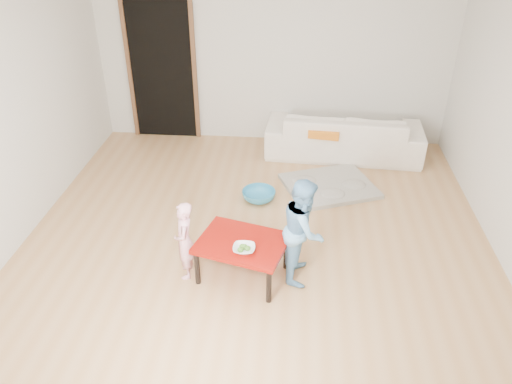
# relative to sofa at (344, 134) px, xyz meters

# --- Properties ---
(floor) EXTENTS (5.00, 5.00, 0.01)m
(floor) POSITION_rel_sofa_xyz_m (-1.04, -2.05, -0.31)
(floor) COLOR tan
(floor) RESTS_ON ground
(back_wall) EXTENTS (5.00, 0.02, 2.60)m
(back_wall) POSITION_rel_sofa_xyz_m (-1.04, 0.45, 0.99)
(back_wall) COLOR silver
(back_wall) RESTS_ON floor
(left_wall) EXTENTS (0.02, 5.00, 2.60)m
(left_wall) POSITION_rel_sofa_xyz_m (-3.54, -2.05, 0.99)
(left_wall) COLOR silver
(left_wall) RESTS_ON floor
(doorway) EXTENTS (1.02, 0.08, 2.11)m
(doorway) POSITION_rel_sofa_xyz_m (-2.64, 0.43, 0.71)
(doorway) COLOR brown
(doorway) RESTS_ON back_wall
(sofa) EXTENTS (2.20, 0.97, 0.63)m
(sofa) POSITION_rel_sofa_xyz_m (0.00, 0.00, 0.00)
(sofa) COLOR white
(sofa) RESTS_ON floor
(cushion) EXTENTS (0.46, 0.42, 0.11)m
(cushion) POSITION_rel_sofa_xyz_m (-0.28, -0.27, 0.15)
(cushion) COLOR orange
(cushion) RESTS_ON sofa
(red_table) EXTENTS (0.95, 0.81, 0.41)m
(red_table) POSITION_rel_sofa_xyz_m (-1.13, -2.76, -0.11)
(red_table) COLOR maroon
(red_table) RESTS_ON floor
(bowl) EXTENTS (0.20, 0.20, 0.05)m
(bowl) POSITION_rel_sofa_xyz_m (-1.09, -2.91, 0.12)
(bowl) COLOR white
(bowl) RESTS_ON red_table
(broccoli) EXTENTS (0.12, 0.12, 0.06)m
(broccoli) POSITION_rel_sofa_xyz_m (-1.09, -2.91, 0.12)
(broccoli) COLOR #2D5919
(broccoli) RESTS_ON red_table
(child_pink) EXTENTS (0.25, 0.33, 0.81)m
(child_pink) POSITION_rel_sofa_xyz_m (-1.67, -2.79, 0.09)
(child_pink) COLOR pink
(child_pink) RESTS_ON floor
(child_blue) EXTENTS (0.45, 0.55, 1.05)m
(child_blue) POSITION_rel_sofa_xyz_m (-0.55, -2.68, 0.21)
(child_blue) COLOR #5AA0D2
(child_blue) RESTS_ON floor
(basin) EXTENTS (0.41, 0.41, 0.13)m
(basin) POSITION_rel_sofa_xyz_m (-1.09, -1.36, -0.25)
(basin) COLOR teal
(basin) RESTS_ON floor
(blanket) EXTENTS (1.33, 1.23, 0.05)m
(blanket) POSITION_rel_sofa_xyz_m (-0.22, -0.99, -0.29)
(blanket) COLOR #AAA596
(blanket) RESTS_ON floor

